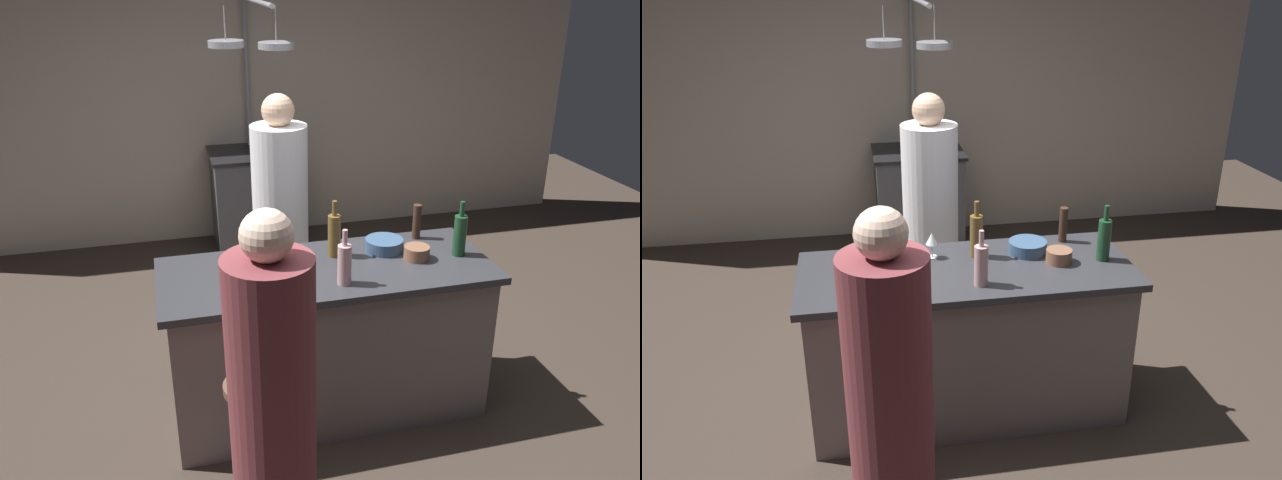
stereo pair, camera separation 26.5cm
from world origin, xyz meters
TOP-DOWN VIEW (x-y plane):
  - ground_plane at (0.00, 0.00)m, footprint 9.00×9.00m
  - back_wall at (0.00, 2.85)m, footprint 6.40×0.16m
  - kitchen_island at (0.00, 0.00)m, footprint 1.80×0.72m
  - stove_range at (0.00, 2.45)m, footprint 0.80×0.64m
  - chef at (-0.09, 0.81)m, footprint 0.36×0.36m
  - bar_stool_left at (-0.51, -0.62)m, footprint 0.28×0.28m
  - guest_left at (-0.48, -0.96)m, footprint 0.34×0.34m
  - overhead_pot_rack at (-0.06, 2.03)m, footprint 0.60×1.32m
  - pepper_mill at (0.62, 0.26)m, footprint 0.05×0.05m
  - wine_bottle_amber at (0.08, 0.14)m, footprint 0.07×0.07m
  - wine_bottle_rose at (0.04, -0.20)m, footprint 0.07×0.07m
  - wine_bottle_green at (0.76, -0.02)m, footprint 0.07×0.07m
  - wine_glass_near_right_guest at (-0.49, -0.26)m, footprint 0.07×0.07m
  - wine_glass_near_left_guest at (-0.17, 0.17)m, footprint 0.07×0.07m
  - mixing_bowl_blue at (0.37, 0.14)m, footprint 0.22×0.22m
  - mixing_bowl_wooden at (0.51, -0.01)m, footprint 0.14×0.14m

SIDE VIEW (x-z plane):
  - ground_plane at x=0.00m, z-range 0.00..0.00m
  - bar_stool_left at x=-0.51m, z-range 0.04..0.72m
  - stove_range at x=0.00m, z-range 0.00..0.89m
  - kitchen_island at x=0.00m, z-range 0.00..0.90m
  - guest_left at x=-0.48m, z-range -0.06..1.57m
  - chef at x=-0.09m, z-range -0.06..1.63m
  - mixing_bowl_blue at x=0.37m, z-range 0.90..0.97m
  - mixing_bowl_wooden at x=0.51m, z-range 0.90..0.97m
  - pepper_mill at x=0.62m, z-range 0.90..1.11m
  - wine_glass_near_right_guest at x=-0.49m, z-range 0.93..1.08m
  - wine_glass_near_left_guest at x=-0.17m, z-range 0.93..1.08m
  - wine_bottle_rose at x=0.04m, z-range 0.86..1.16m
  - wine_bottle_green at x=0.76m, z-range 0.86..1.18m
  - wine_bottle_amber at x=0.08m, z-range 0.86..1.19m
  - back_wall at x=0.00m, z-range 0.00..2.60m
  - overhead_pot_rack at x=-0.06m, z-range 0.55..2.72m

